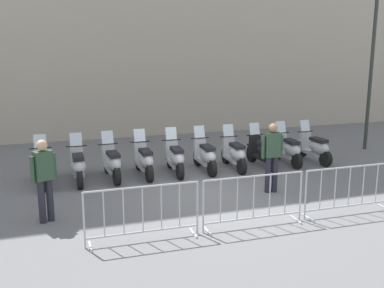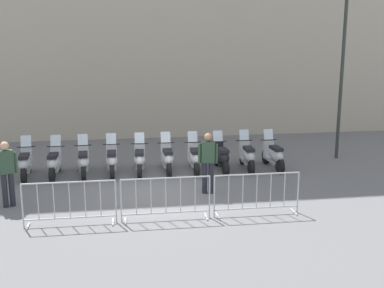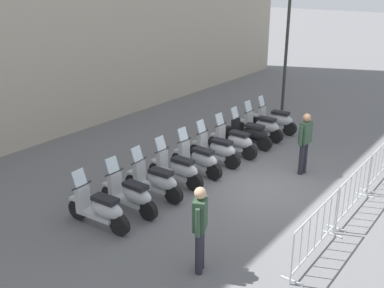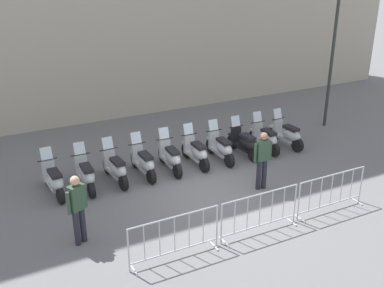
{
  "view_description": "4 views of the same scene",
  "coord_description": "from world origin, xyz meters",
  "px_view_note": "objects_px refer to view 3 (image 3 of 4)",
  "views": [
    {
      "loc": [
        -3.97,
        -9.93,
        3.59
      ],
      "look_at": [
        0.07,
        1.9,
        0.83
      ],
      "focal_mm": 42.54,
      "sensor_mm": 36.0,
      "label": 1
    },
    {
      "loc": [
        -1.21,
        -13.06,
        4.33
      ],
      "look_at": [
        1.18,
        1.29,
        1.06
      ],
      "focal_mm": 44.94,
      "sensor_mm": 36.0,
      "label": 2
    },
    {
      "loc": [
        -9.81,
        -4.67,
        5.24
      ],
      "look_at": [
        -0.79,
        1.86,
        1.02
      ],
      "focal_mm": 42.39,
      "sensor_mm": 36.0,
      "label": 3
    },
    {
      "loc": [
        -5.89,
        -9.74,
        6.18
      ],
      "look_at": [
        0.07,
        1.42,
        0.98
      ],
      "focal_mm": 42.57,
      "sensor_mm": 36.0,
      "label": 4
    }
  ],
  "objects_px": {
    "motorcycle_1": "(131,195)",
    "motorcycle_9": "(275,120)",
    "barrier_segment_2": "(382,161)",
    "barrier_segment_1": "(354,192)",
    "motorcycle_4": "(198,159)",
    "motorcycle_5": "(217,150)",
    "motorcycle_7": "(250,134)",
    "motorcycle_2": "(156,181)",
    "motorcycle_0": "(100,209)",
    "street_lamp": "(289,19)",
    "officer_near_row_end": "(200,225)",
    "barrier_segment_0": "(316,233)",
    "motorcycle_8": "(262,126)",
    "motorcycle_3": "(178,169)",
    "motorcycle_6": "(234,142)",
    "officer_mid_plaza": "(305,140)"
  },
  "relations": [
    {
      "from": "motorcycle_5",
      "to": "barrier_segment_2",
      "type": "relative_size",
      "value": 0.8
    },
    {
      "from": "motorcycle_9",
      "to": "barrier_segment_2",
      "type": "height_order",
      "value": "motorcycle_9"
    },
    {
      "from": "motorcycle_3",
      "to": "officer_mid_plaza",
      "type": "bearing_deg",
      "value": -41.32
    },
    {
      "from": "motorcycle_9",
      "to": "street_lamp",
      "type": "xyz_separation_m",
      "value": [
        2.73,
        1.01,
        3.13
      ]
    },
    {
      "from": "officer_mid_plaza",
      "to": "street_lamp",
      "type": "bearing_deg",
      "value": 30.35
    },
    {
      "from": "motorcycle_2",
      "to": "motorcycle_9",
      "type": "height_order",
      "value": "same"
    },
    {
      "from": "motorcycle_3",
      "to": "motorcycle_6",
      "type": "height_order",
      "value": "same"
    },
    {
      "from": "barrier_segment_1",
      "to": "barrier_segment_2",
      "type": "xyz_separation_m",
      "value": [
        2.24,
        -0.04,
        0.0
      ]
    },
    {
      "from": "motorcycle_2",
      "to": "motorcycle_6",
      "type": "distance_m",
      "value": 3.54
    },
    {
      "from": "barrier_segment_1",
      "to": "officer_near_row_end",
      "type": "xyz_separation_m",
      "value": [
        -3.91,
        1.6,
        0.46
      ]
    },
    {
      "from": "motorcycle_3",
      "to": "officer_near_row_end",
      "type": "distance_m",
      "value": 3.72
    },
    {
      "from": "motorcycle_5",
      "to": "street_lamp",
      "type": "relative_size",
      "value": 0.29
    },
    {
      "from": "barrier_segment_1",
      "to": "motorcycle_2",
      "type": "bearing_deg",
      "value": 117.33
    },
    {
      "from": "motorcycle_7",
      "to": "motorcycle_1",
      "type": "bearing_deg",
      "value": 178.43
    },
    {
      "from": "motorcycle_8",
      "to": "motorcycle_9",
      "type": "height_order",
      "value": "same"
    },
    {
      "from": "motorcycle_1",
      "to": "motorcycle_9",
      "type": "bearing_deg",
      "value": -1.4
    },
    {
      "from": "motorcycle_8",
      "to": "officer_mid_plaza",
      "type": "xyz_separation_m",
      "value": [
        -1.78,
        -2.21,
        0.53
      ]
    },
    {
      "from": "motorcycle_0",
      "to": "street_lamp",
      "type": "xyz_separation_m",
      "value": [
        10.72,
        0.76,
        3.13
      ]
    },
    {
      "from": "barrier_segment_0",
      "to": "barrier_segment_2",
      "type": "xyz_separation_m",
      "value": [
        4.48,
        -0.07,
        0.0
      ]
    },
    {
      "from": "motorcycle_0",
      "to": "motorcycle_8",
      "type": "bearing_deg",
      "value": -1.56
    },
    {
      "from": "barrier_segment_0",
      "to": "barrier_segment_1",
      "type": "relative_size",
      "value": 1.0
    },
    {
      "from": "motorcycle_2",
      "to": "motorcycle_0",
      "type": "bearing_deg",
      "value": 177.75
    },
    {
      "from": "motorcycle_4",
      "to": "barrier_segment_1",
      "type": "height_order",
      "value": "motorcycle_4"
    },
    {
      "from": "motorcycle_1",
      "to": "barrier_segment_1",
      "type": "relative_size",
      "value": 0.8
    },
    {
      "from": "motorcycle_3",
      "to": "motorcycle_5",
      "type": "distance_m",
      "value": 1.77
    },
    {
      "from": "motorcycle_9",
      "to": "street_lamp",
      "type": "relative_size",
      "value": 0.29
    },
    {
      "from": "motorcycle_2",
      "to": "barrier_segment_1",
      "type": "xyz_separation_m",
      "value": [
        2.15,
        -4.16,
        0.07
      ]
    },
    {
      "from": "motorcycle_2",
      "to": "street_lamp",
      "type": "height_order",
      "value": "street_lamp"
    },
    {
      "from": "motorcycle_3",
      "to": "motorcycle_6",
      "type": "distance_m",
      "value": 2.66
    },
    {
      "from": "motorcycle_4",
      "to": "motorcycle_5",
      "type": "xyz_separation_m",
      "value": [
        0.89,
        -0.02,
        0.0
      ]
    },
    {
      "from": "motorcycle_0",
      "to": "officer_mid_plaza",
      "type": "relative_size",
      "value": 1.0
    },
    {
      "from": "barrier_segment_0",
      "to": "street_lamp",
      "type": "xyz_separation_m",
      "value": [
        9.04,
        4.95,
        3.06
      ]
    },
    {
      "from": "motorcycle_0",
      "to": "motorcycle_6",
      "type": "bearing_deg",
      "value": -2.05
    },
    {
      "from": "motorcycle_0",
      "to": "motorcycle_5",
      "type": "bearing_deg",
      "value": -1.64
    },
    {
      "from": "motorcycle_3",
      "to": "motorcycle_4",
      "type": "bearing_deg",
      "value": -2.39
    },
    {
      "from": "motorcycle_4",
      "to": "motorcycle_0",
      "type": "bearing_deg",
      "value": 178.27
    },
    {
      "from": "motorcycle_1",
      "to": "barrier_segment_1",
      "type": "height_order",
      "value": "motorcycle_1"
    },
    {
      "from": "barrier_segment_0",
      "to": "barrier_segment_1",
      "type": "bearing_deg",
      "value": -0.92
    },
    {
      "from": "motorcycle_4",
      "to": "street_lamp",
      "type": "relative_size",
      "value": 0.29
    },
    {
      "from": "motorcycle_5",
      "to": "officer_near_row_end",
      "type": "xyz_separation_m",
      "value": [
        -4.42,
        -2.5,
        0.53
      ]
    },
    {
      "from": "motorcycle_7",
      "to": "street_lamp",
      "type": "relative_size",
      "value": 0.29
    },
    {
      "from": "motorcycle_4",
      "to": "motorcycle_1",
      "type": "bearing_deg",
      "value": 179.27
    },
    {
      "from": "motorcycle_0",
      "to": "motorcycle_8",
      "type": "xyz_separation_m",
      "value": [
        7.09,
        -0.19,
        0.0
      ]
    },
    {
      "from": "motorcycle_6",
      "to": "motorcycle_9",
      "type": "height_order",
      "value": "same"
    },
    {
      "from": "motorcycle_0",
      "to": "street_lamp",
      "type": "bearing_deg",
      "value": 4.08
    },
    {
      "from": "motorcycle_5",
      "to": "officer_mid_plaza",
      "type": "relative_size",
      "value": 1.0
    },
    {
      "from": "motorcycle_6",
      "to": "officer_mid_plaza",
      "type": "bearing_deg",
      "value": -90.16
    },
    {
      "from": "motorcycle_0",
      "to": "motorcycle_5",
      "type": "relative_size",
      "value": 1.0
    },
    {
      "from": "motorcycle_2",
      "to": "motorcycle_3",
      "type": "height_order",
      "value": "same"
    },
    {
      "from": "officer_near_row_end",
      "to": "officer_mid_plaza",
      "type": "bearing_deg",
      "value": 2.44
    }
  ]
}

